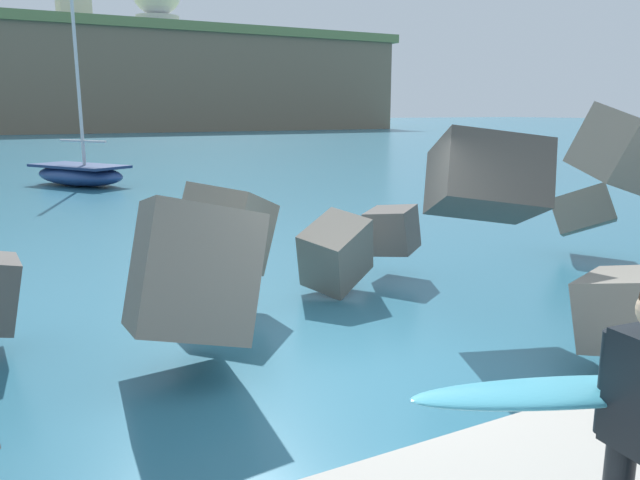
# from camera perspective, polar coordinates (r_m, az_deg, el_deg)

# --- Properties ---
(ground_plane) EXTENTS (400.00, 400.00, 0.00)m
(ground_plane) POSITION_cam_1_polar(r_m,az_deg,el_deg) (6.91, 4.83, -11.89)
(ground_plane) COLOR #2D6B84
(breakwater_jetty) EXTENTS (31.51, 6.67, 3.18)m
(breakwater_jetty) POSITION_cam_1_polar(r_m,az_deg,el_deg) (7.93, 5.35, 0.92)
(breakwater_jetty) COLOR slate
(breakwater_jetty) RESTS_ON ground
(surfer_with_board) EXTENTS (2.11, 1.24, 1.78)m
(surfer_with_board) POSITION_cam_1_polar(r_m,az_deg,el_deg) (3.54, 26.25, -14.59)
(surfer_with_board) COLOR black
(surfer_with_board) RESTS_ON walkway_path
(boat_near_left) EXTENTS (3.75, 4.56, 6.96)m
(boat_near_left) POSITION_cam_1_polar(r_m,az_deg,el_deg) (25.00, -21.37, 5.79)
(boat_near_left) COLOR navy
(boat_near_left) RESTS_ON ground
(headland_bluff) EXTENTS (104.54, 37.14, 14.08)m
(headland_bluff) POSITION_cam_1_polar(r_m,az_deg,el_deg) (99.58, -26.24, 13.18)
(headland_bluff) COLOR #756651
(headland_bluff) RESTS_ON ground
(station_building_central) EXTENTS (4.46, 6.87, 5.08)m
(station_building_central) POSITION_cam_1_polar(r_m,az_deg,el_deg) (101.42, -21.85, 18.94)
(station_building_central) COLOR beige
(station_building_central) RESTS_ON headland_bluff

